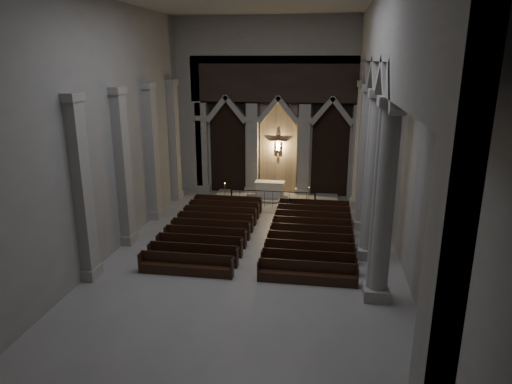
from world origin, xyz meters
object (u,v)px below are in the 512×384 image
Objects in this scene: candle_stand_left at (225,196)px; pews at (260,234)px; worshipper at (290,206)px; candle_stand_right at (309,202)px; altar at (270,189)px; altar_rail at (273,196)px.

pews is (3.33, -6.43, -0.04)m from candle_stand_left.
candle_stand_right is at bearing 56.43° from worshipper.
altar is 7.67m from pews.
candle_stand_right reaches higher than candle_stand_left.
pews is (-2.32, -6.05, -0.06)m from candle_stand_right.
altar_rail is at bearing 129.78° from worshipper.
altar_rail is (0.42, -1.87, 0.05)m from altar.
candle_stand_right reaches higher than altar_rail.
candle_stand_right is 1.26× the size of worshipper.
worshipper is at bearing -49.15° from altar_rail.
altar_rail is 2.37m from candle_stand_right.
altar_rail is 5.18× the size of worshipper.
candle_stand_right reaches higher than pews.
altar is 1.51× the size of candle_stand_right.
altar is 1.90× the size of worshipper.
altar_rail is at bearing 90.00° from pews.
altar is 3.70m from worshipper.
candle_stand_left is at bearing -157.30° from altar.
worshipper is (4.57, -2.08, 0.19)m from candle_stand_left.
worshipper is (-1.09, -1.70, 0.17)m from candle_stand_right.
altar is 0.37× the size of altar_rail.
worshipper reaches higher than pews.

